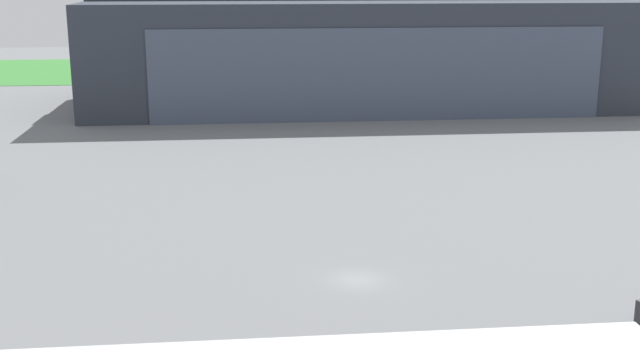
{
  "coord_description": "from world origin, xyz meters",
  "views": [
    {
      "loc": [
        -9.43,
        -61.92,
        24.7
      ],
      "look_at": [
        -0.98,
        21.33,
        3.07
      ],
      "focal_mm": 45.38,
      "sensor_mm": 36.0,
      "label": 1
    }
  ],
  "objects": [
    {
      "name": "grass_field_strip",
      "position": [
        0.0,
        151.08,
        0.04
      ],
      "size": [
        440.0,
        56.0,
        0.08
      ],
      "primitive_type": "cube",
      "color": "#357831",
      "rests_on": "ground_plane"
    },
    {
      "name": "ground_plane",
      "position": [
        0.0,
        0.0,
        0.0
      ],
      "size": [
        440.0,
        440.0,
        0.0
      ],
      "primitive_type": "plane",
      "color": "slate"
    },
    {
      "name": "maintenance_hangar",
      "position": [
        14.27,
        92.97,
        9.92
      ],
      "size": [
        101.28,
        41.68,
        20.75
      ],
      "color": "#2D333D",
      "rests_on": "ground_plane"
    }
  ]
}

